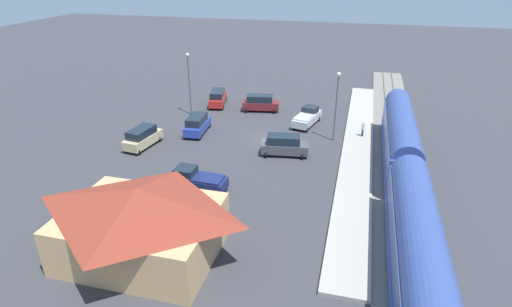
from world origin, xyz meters
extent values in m
plane|color=#38383D|center=(0.00, 0.00, 0.00)|extent=(200.00, 200.00, 0.00)
cube|color=slate|center=(-14.00, 0.00, 0.09)|extent=(4.80, 70.00, 0.18)
cube|color=#59544C|center=(-14.72, 0.00, 0.24)|extent=(0.10, 70.00, 0.12)
cube|color=#59544C|center=(-13.28, 0.00, 0.24)|extent=(0.10, 70.00, 0.12)
cube|color=#A8A399|center=(-10.00, 0.00, 0.15)|extent=(3.20, 46.00, 0.30)
cube|color=#33478C|center=(-14.00, 2.01, 2.15)|extent=(2.90, 17.55, 3.70)
cube|color=#19389E|center=(-12.54, 2.01, 1.85)|extent=(0.04, 16.15, 0.36)
cylinder|color=#33478C|center=(-14.00, 2.01, 3.90)|extent=(2.75, 16.85, 2.76)
cube|color=#33478C|center=(-14.00, 20.37, 2.15)|extent=(2.90, 17.55, 3.70)
cube|color=#19389E|center=(-12.54, 20.37, 1.85)|extent=(0.04, 16.15, 0.36)
cylinder|color=#33478C|center=(-14.00, 20.37, 3.90)|extent=(2.75, 16.85, 2.76)
cube|color=tan|center=(4.00, 22.00, 1.73)|extent=(10.23, 7.81, 3.47)
pyramid|color=maroon|center=(4.00, 22.00, 4.37)|extent=(11.03, 8.61, 1.80)
cube|color=#4C3323|center=(4.00, 18.06, 1.05)|extent=(1.10, 0.08, 2.10)
cylinder|color=#23284C|center=(-10.38, -3.06, 0.72)|extent=(0.22, 0.22, 0.85)
cylinder|color=silver|center=(-10.38, -3.06, 1.46)|extent=(0.36, 0.36, 0.62)
sphere|color=tan|center=(-10.38, -3.06, 1.89)|extent=(0.24, 0.24, 0.24)
cube|color=maroon|center=(3.33, -9.47, 0.84)|extent=(5.16, 2.75, 1.00)
cube|color=#19232D|center=(3.48, -9.44, 1.78)|extent=(3.67, 2.28, 0.88)
cylinder|color=black|center=(1.60, -10.63, 0.34)|extent=(0.22, 0.68, 0.68)
cylinder|color=black|center=(1.32, -8.94, 0.34)|extent=(0.22, 0.68, 0.68)
cylinder|color=black|center=(5.35, -9.99, 0.34)|extent=(0.22, 0.68, 0.68)
cylinder|color=black|center=(5.06, -8.30, 0.34)|extent=(0.22, 0.68, 0.68)
cube|color=#C6B284|center=(13.06, 5.38, 0.84)|extent=(2.60, 5.12, 1.00)
cube|color=#19232D|center=(13.08, 5.53, 1.78)|extent=(2.17, 3.63, 0.88)
cylinder|color=black|center=(13.66, 3.38, 0.34)|extent=(0.22, 0.68, 0.68)
cylinder|color=black|center=(11.96, 3.61, 0.34)|extent=(0.22, 0.68, 0.68)
cylinder|color=black|center=(14.17, 7.15, 0.34)|extent=(0.22, 0.68, 0.68)
cylinder|color=black|center=(12.47, 7.38, 0.34)|extent=(0.22, 0.68, 0.68)
cube|color=#47494F|center=(-2.53, 3.55, 0.84)|extent=(5.13, 2.63, 1.00)
cube|color=#19232D|center=(-2.38, 3.57, 1.78)|extent=(3.64, 2.19, 0.88)
cylinder|color=black|center=(-4.29, 2.43, 0.34)|extent=(0.22, 0.68, 0.68)
cylinder|color=black|center=(-4.53, 4.13, 0.34)|extent=(0.22, 0.68, 0.68)
cylinder|color=black|center=(-0.53, 2.96, 0.34)|extent=(0.22, 0.68, 0.68)
cylinder|color=black|center=(-0.77, 4.67, 0.34)|extent=(0.22, 0.68, 0.68)
cube|color=silver|center=(-3.53, -5.75, 0.84)|extent=(3.15, 5.71, 0.92)
cube|color=#19232D|center=(-3.77, -6.74, 1.72)|extent=(2.08, 2.08, 0.84)
cylinder|color=black|center=(-3.19, -8.04, 0.38)|extent=(0.22, 0.76, 0.76)
cylinder|color=black|center=(-4.86, -7.64, 0.38)|extent=(0.22, 0.76, 0.76)
cylinder|color=black|center=(-2.20, -3.85, 0.38)|extent=(0.22, 0.76, 0.76)
cylinder|color=black|center=(-3.87, -3.46, 0.38)|extent=(0.22, 0.76, 0.76)
cube|color=silver|center=(-3.31, -4.83, 1.40)|extent=(2.50, 3.32, 0.20)
cube|color=navy|center=(3.69, 12.84, 0.84)|extent=(5.48, 2.19, 0.92)
cube|color=#19232D|center=(4.71, 12.80, 1.72)|extent=(1.80, 1.80, 0.84)
cylinder|color=black|center=(5.87, 13.61, 0.38)|extent=(0.22, 0.76, 0.76)
cylinder|color=black|center=(5.80, 11.89, 0.38)|extent=(0.22, 0.76, 0.76)
cylinder|color=black|center=(1.58, 13.79, 0.38)|extent=(0.22, 0.76, 0.76)
cylinder|color=black|center=(1.50, 12.07, 0.38)|extent=(0.22, 0.76, 0.76)
cube|color=navy|center=(2.74, 12.88, 1.40)|extent=(3.05, 1.99, 0.20)
cube|color=red|center=(9.80, -10.19, 0.84)|extent=(2.91, 5.20, 1.00)
cube|color=#19232D|center=(9.77, -10.04, 1.78)|extent=(2.38, 3.71, 0.88)
cylinder|color=black|center=(11.03, -11.87, 0.34)|extent=(0.22, 0.68, 0.68)
cylinder|color=black|center=(9.34, -12.22, 0.34)|extent=(0.22, 0.68, 0.68)
cylinder|color=black|center=(10.26, -8.15, 0.34)|extent=(0.22, 0.68, 0.68)
cylinder|color=black|center=(8.57, -8.50, 0.34)|extent=(0.22, 0.68, 0.68)
cube|color=#283D9E|center=(8.72, 0.18, 0.84)|extent=(2.30, 5.03, 1.00)
cube|color=#19232D|center=(8.71, 0.33, 1.78)|extent=(1.96, 3.54, 0.88)
cylinder|color=black|center=(9.71, -1.65, 0.34)|extent=(0.22, 0.68, 0.68)
cylinder|color=black|center=(7.99, -1.77, 0.34)|extent=(0.22, 0.68, 0.68)
cylinder|color=black|center=(9.44, 2.14, 0.34)|extent=(0.22, 0.68, 0.68)
cylinder|color=black|center=(7.73, 2.02, 0.34)|extent=(0.22, 0.68, 0.68)
cylinder|color=#515156|center=(-7.20, -1.65, 3.78)|extent=(0.16, 0.16, 7.56)
sphere|color=#EAE5C6|center=(-7.20, -1.65, 7.74)|extent=(0.44, 0.44, 0.44)
cylinder|color=#515156|center=(11.97, -5.65, 3.91)|extent=(0.16, 0.16, 7.82)
sphere|color=#EAE5C6|center=(11.97, -5.65, 8.00)|extent=(0.44, 0.44, 0.44)
camera|label=1|loc=(-9.58, 42.71, 18.92)|focal=28.93mm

